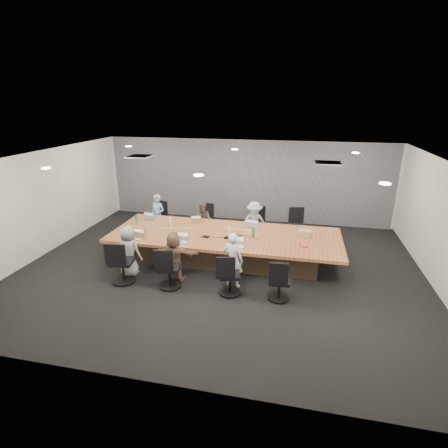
% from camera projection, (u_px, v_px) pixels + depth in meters
% --- Properties ---
extents(floor, '(10.00, 8.00, 0.00)m').
position_uv_depth(floor, '(221.00, 267.00, 8.98)').
color(floor, black).
rests_on(floor, ground).
extents(ceiling, '(10.00, 8.00, 0.00)m').
position_uv_depth(ceiling, '(220.00, 158.00, 8.04)').
color(ceiling, white).
rests_on(ceiling, wall_back).
extents(wall_back, '(10.00, 0.00, 2.80)m').
position_uv_depth(wall_back, '(246.00, 181.00, 12.19)').
color(wall_back, beige).
rests_on(wall_back, ground).
extents(wall_front, '(10.00, 0.00, 2.80)m').
position_uv_depth(wall_front, '(157.00, 304.00, 4.83)').
color(wall_front, beige).
rests_on(wall_front, ground).
extents(wall_left, '(0.00, 8.00, 2.80)m').
position_uv_depth(wall_left, '(42.00, 204.00, 9.51)').
color(wall_left, beige).
rests_on(wall_left, ground).
extents(wall_right, '(0.00, 8.00, 2.80)m').
position_uv_depth(wall_right, '(447.00, 231.00, 7.51)').
color(wall_right, beige).
rests_on(wall_right, ground).
extents(curtain, '(9.80, 0.04, 2.80)m').
position_uv_depth(curtain, '(246.00, 181.00, 12.12)').
color(curtain, slate).
rests_on(curtain, ground).
extents(conference_table, '(6.00, 2.20, 0.74)m').
position_uv_depth(conference_table, '(225.00, 246.00, 9.31)').
color(conference_table, '#463628').
rests_on(conference_table, ground).
extents(chair_0, '(0.65, 0.65, 0.76)m').
position_uv_depth(chair_0, '(163.00, 220.00, 11.37)').
color(chair_0, black).
rests_on(chair_0, ground).
extents(chair_1, '(0.57, 0.57, 0.76)m').
position_uv_depth(chair_1, '(207.00, 223.00, 11.07)').
color(chair_1, black).
rests_on(chair_1, ground).
extents(chair_2, '(0.63, 0.63, 0.75)m').
position_uv_depth(chair_2, '(255.00, 227.00, 10.76)').
color(chair_2, black).
rests_on(chair_2, ground).
extents(chair_3, '(0.68, 0.68, 0.84)m').
position_uv_depth(chair_3, '(294.00, 228.00, 10.51)').
color(chair_3, black).
rests_on(chair_3, ground).
extents(chair_4, '(0.67, 0.67, 0.88)m').
position_uv_depth(chair_4, '(123.00, 265.00, 8.15)').
color(chair_4, black).
rests_on(chair_4, ground).
extents(chair_5, '(0.62, 0.62, 0.81)m').
position_uv_depth(chair_5, '(169.00, 271.00, 7.93)').
color(chair_5, black).
rests_on(chair_5, ground).
extents(chair_6, '(0.62, 0.62, 0.76)m').
position_uv_depth(chair_6, '(230.00, 278.00, 7.65)').
color(chair_6, black).
rests_on(chair_6, ground).
extents(chair_7, '(0.53, 0.53, 0.73)m').
position_uv_depth(chair_7, '(279.00, 284.00, 7.44)').
color(chair_7, black).
rests_on(chair_7, ground).
extents(person_0, '(0.54, 0.41, 1.31)m').
position_uv_depth(person_0, '(158.00, 215.00, 10.95)').
color(person_0, '#7EA3C3').
rests_on(person_0, ground).
extents(laptop_0, '(0.40, 0.32, 0.02)m').
position_uv_depth(laptop_0, '(151.00, 218.00, 10.42)').
color(laptop_0, '#B2B2B7').
rests_on(laptop_0, conference_table).
extents(person_1, '(0.60, 0.49, 1.15)m').
position_uv_depth(person_1, '(204.00, 221.00, 10.68)').
color(person_1, brown).
rests_on(person_1, ground).
extents(laptop_1, '(0.32, 0.26, 0.02)m').
position_uv_depth(laptop_1, '(199.00, 221.00, 10.12)').
color(laptop_1, '#8C6647').
rests_on(laptop_1, conference_table).
extents(person_2, '(0.90, 0.63, 1.27)m').
position_uv_depth(person_2, '(254.00, 223.00, 10.35)').
color(person_2, '#9F9F9F').
rests_on(person_2, ground).
extents(laptop_2, '(0.38, 0.29, 0.02)m').
position_uv_depth(laptop_2, '(252.00, 225.00, 9.81)').
color(laptop_2, '#B2B2B7').
rests_on(laptop_2, conference_table).
extents(person_4, '(0.65, 0.46, 1.27)m').
position_uv_depth(person_4, '(129.00, 251.00, 8.40)').
color(person_4, gray).
rests_on(person_4, ground).
extents(laptop_4, '(0.41, 0.33, 0.02)m').
position_uv_depth(laptop_4, '(138.00, 238.00, 8.87)').
color(laptop_4, '#8C6647').
rests_on(laptop_4, conference_table).
extents(person_5, '(1.16, 0.49, 1.21)m').
position_uv_depth(person_5, '(174.00, 256.00, 8.18)').
color(person_5, brown).
rests_on(person_5, ground).
extents(laptop_5, '(0.33, 0.25, 0.02)m').
position_uv_depth(laptop_5, '(182.00, 242.00, 8.64)').
color(laptop_5, '#B2B2B7').
rests_on(laptop_5, conference_table).
extents(person_6, '(0.54, 0.42, 1.31)m').
position_uv_depth(person_6, '(233.00, 260.00, 7.88)').
color(person_6, silver).
rests_on(person_6, ground).
extents(laptop_6, '(0.31, 0.23, 0.02)m').
position_uv_depth(laptop_6, '(237.00, 247.00, 8.36)').
color(laptop_6, '#B2B2B7').
rests_on(laptop_6, conference_table).
extents(bottle_green_left, '(0.07, 0.07, 0.24)m').
position_uv_depth(bottle_green_left, '(137.00, 219.00, 9.97)').
color(bottle_green_left, '#2A7D48').
rests_on(bottle_green_left, conference_table).
extents(bottle_green_right, '(0.10, 0.10, 0.27)m').
position_uv_depth(bottle_green_right, '(253.00, 232.00, 8.94)').
color(bottle_green_right, '#2A7D48').
rests_on(bottle_green_right, conference_table).
extents(bottle_clear, '(0.08, 0.08, 0.24)m').
position_uv_depth(bottle_clear, '(170.00, 222.00, 9.75)').
color(bottle_clear, silver).
rests_on(bottle_clear, conference_table).
extents(cup_white_far, '(0.11, 0.11, 0.11)m').
position_uv_depth(cup_white_far, '(229.00, 229.00, 9.41)').
color(cup_white_far, white).
rests_on(cup_white_far, conference_table).
extents(cup_white_near, '(0.10, 0.10, 0.11)m').
position_uv_depth(cup_white_near, '(301.00, 232.00, 9.19)').
color(cup_white_near, white).
rests_on(cup_white_near, conference_table).
extents(mug_brown, '(0.10, 0.10, 0.10)m').
position_uv_depth(mug_brown, '(135.00, 229.00, 9.37)').
color(mug_brown, brown).
rests_on(mug_brown, conference_table).
extents(mic_left, '(0.18, 0.13, 0.03)m').
position_uv_depth(mic_left, '(206.00, 237.00, 8.96)').
color(mic_left, black).
rests_on(mic_left, conference_table).
extents(mic_right, '(0.18, 0.13, 0.03)m').
position_uv_depth(mic_right, '(238.00, 235.00, 9.04)').
color(mic_right, black).
rests_on(mic_right, conference_table).
extents(stapler, '(0.17, 0.07, 0.06)m').
position_uv_depth(stapler, '(228.00, 238.00, 8.86)').
color(stapler, black).
rests_on(stapler, conference_table).
extents(canvas_bag, '(0.31, 0.21, 0.15)m').
position_uv_depth(canvas_bag, '(306.00, 233.00, 9.01)').
color(canvas_bag, tan).
rests_on(canvas_bag, conference_table).
extents(snack_packet, '(0.20, 0.20, 0.04)m').
position_uv_depth(snack_packet, '(304.00, 246.00, 8.37)').
color(snack_packet, red).
rests_on(snack_packet, conference_table).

